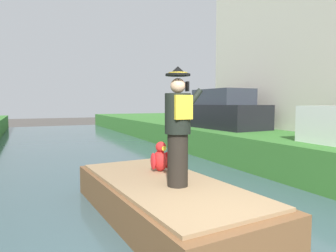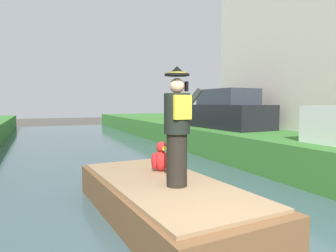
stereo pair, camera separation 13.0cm
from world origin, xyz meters
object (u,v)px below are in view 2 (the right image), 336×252
Objects in this scene: boat at (163,199)px; parked_car_dark at (225,112)px; parrot_plush at (161,158)px; person_pirate at (177,127)px.

parked_car_dark is (4.89, 5.39, 1.26)m from boat.
parked_car_dark reaches higher than boat.
parked_car_dark is at bearing 45.38° from parrot_plush.
parked_car_dark is (4.81, 5.77, 0.03)m from person_pirate.
boat is 1.05× the size of parked_car_dark.
person_pirate is at bearing -129.83° from parked_car_dark.
parked_car_dark is at bearing 51.71° from person_pirate.
person_pirate is (0.08, -0.37, 1.23)m from boat.
boat is 2.33× the size of person_pirate.
person_pirate is at bearing -98.45° from parrot_plush.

